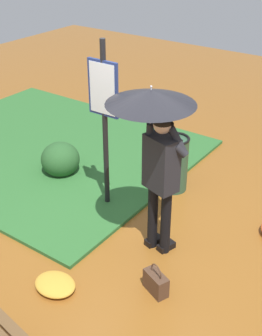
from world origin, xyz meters
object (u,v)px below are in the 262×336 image
(person_with_umbrella, at_px, (155,131))
(info_sign_post, at_px, (104,108))
(handbag, at_px, (156,282))
(trash_bin, at_px, (174,163))

(person_with_umbrella, distance_m, info_sign_post, 1.09)
(handbag, xyz_separation_m, trash_bin, (0.93, -1.91, 0.29))
(handbag, bearing_deg, person_with_umbrella, -54.09)
(info_sign_post, bearing_deg, trash_bin, -120.46)
(handbag, relative_size, trash_bin, 0.44)
(person_with_umbrella, distance_m, handbag, 1.62)
(trash_bin, bearing_deg, handbag, 115.84)
(info_sign_post, bearing_deg, person_with_umbrella, 158.72)
(info_sign_post, xyz_separation_m, trash_bin, (-0.53, -0.90, -1.03))
(trash_bin, bearing_deg, person_with_umbrella, 110.29)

